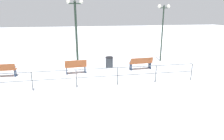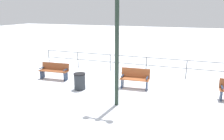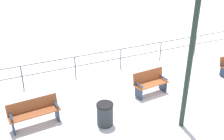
% 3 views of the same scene
% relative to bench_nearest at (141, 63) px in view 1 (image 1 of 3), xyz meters
% --- Properties ---
extents(ground_plane, '(80.00, 80.00, 0.00)m').
position_rel_bench_nearest_xyz_m(ground_plane, '(0.08, 4.48, -0.48)').
color(ground_plane, white).
rests_on(ground_plane, ground).
extents(bench_nearest, '(0.60, 1.66, 0.88)m').
position_rel_bench_nearest_xyz_m(bench_nearest, '(0.00, 0.00, 0.00)').
color(bench_nearest, brown).
rests_on(bench_nearest, ground).
extents(bench_second, '(0.65, 1.42, 0.94)m').
position_rel_bench_nearest_xyz_m(bench_second, '(-0.11, 4.48, 0.00)').
color(bench_second, brown).
rests_on(bench_second, ground).
extents(bench_third, '(0.54, 1.63, 0.88)m').
position_rel_bench_nearest_xyz_m(bench_third, '(-0.00, 8.96, -0.01)').
color(bench_third, brown).
rests_on(bench_third, ground).
extents(lamppost_near, '(0.27, 1.00, 4.43)m').
position_rel_bench_nearest_xyz_m(lamppost_near, '(2.07, -2.38, 2.71)').
color(lamppost_near, '#1E2D23').
rests_on(lamppost_near, ground).
extents(lamppost_middle, '(0.27, 1.16, 4.72)m').
position_rel_bench_nearest_xyz_m(lamppost_middle, '(2.07, 4.30, 2.51)').
color(lamppost_middle, '#1E2D23').
rests_on(lamppost_middle, ground).
extents(waterfront_railing, '(0.05, 13.52, 1.02)m').
position_rel_bench_nearest_xyz_m(waterfront_railing, '(-2.66, 4.48, 0.22)').
color(waterfront_railing, '#4C5156').
rests_on(waterfront_railing, ground).
extents(trash_bin, '(0.55, 0.55, 0.78)m').
position_rel_bench_nearest_xyz_m(trash_bin, '(0.96, 2.07, -0.09)').
color(trash_bin, '#2D3338').
rests_on(trash_bin, ground).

